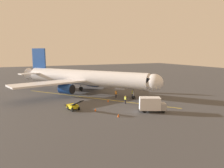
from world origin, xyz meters
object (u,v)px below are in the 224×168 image
(safety_cone_wing_starboard, at_px, (150,87))
(belt_loader_starboard_side, at_px, (73,106))
(safety_cone_nose_left, at_px, (95,110))
(safety_cone_wing_port, at_px, (108,101))
(belt_loader_portside, at_px, (87,79))
(ground_crew_loader, at_px, (116,94))
(box_truck_near_nose, at_px, (152,104))
(airplane, at_px, (83,78))
(ground_crew_wing_walker, at_px, (125,99))
(ground_crew_marshaller, at_px, (132,94))
(safety_cone_nose_right, at_px, (118,115))

(safety_cone_wing_starboard, bearing_deg, belt_loader_starboard_side, 27.66)
(safety_cone_nose_left, bearing_deg, safety_cone_wing_port, -131.31)
(belt_loader_portside, relative_size, safety_cone_nose_left, 8.24)
(ground_crew_loader, distance_m, box_truck_near_nose, 13.31)
(airplane, height_order, box_truck_near_nose, airplane)
(airplane, distance_m, belt_loader_starboard_side, 16.18)
(airplane, distance_m, safety_cone_wing_port, 12.04)
(ground_crew_wing_walker, distance_m, safety_cone_wing_starboard, 20.85)
(ground_crew_loader, relative_size, safety_cone_nose_left, 3.11)
(ground_crew_loader, height_order, belt_loader_starboard_side, belt_loader_starboard_side)
(airplane, xyz_separation_m, ground_crew_loader, (-5.25, 8.32, -3.12))
(belt_loader_starboard_side, relative_size, safety_cone_wing_starboard, 8.60)
(belt_loader_portside, height_order, safety_cone_wing_starboard, belt_loader_portside)
(ground_crew_wing_walker, relative_size, safety_cone_wing_port, 3.11)
(safety_cone_wing_port, bearing_deg, belt_loader_starboard_side, 20.94)
(safety_cone_wing_starboard, bearing_deg, box_truck_near_nose, 55.97)
(airplane, distance_m, safety_cone_nose_left, 17.58)
(ground_crew_marshaller, xyz_separation_m, safety_cone_nose_left, (11.98, 7.46, -0.61))
(belt_loader_portside, bearing_deg, safety_cone_wing_port, 79.41)
(safety_cone_nose_left, height_order, safety_cone_wing_starboard, same)
(safety_cone_wing_starboard, bearing_deg, safety_cone_nose_right, 45.40)
(box_truck_near_nose, height_order, belt_loader_starboard_side, box_truck_near_nose)
(box_truck_near_nose, height_order, safety_cone_wing_starboard, box_truck_near_nose)
(ground_crew_wing_walker, xyz_separation_m, ground_crew_loader, (-0.76, -6.01, 0.00))
(safety_cone_nose_left, distance_m, safety_cone_wing_starboard, 28.34)
(belt_loader_starboard_side, relative_size, safety_cone_wing_port, 8.60)
(belt_loader_portside, height_order, safety_cone_nose_left, belt_loader_portside)
(airplane, height_order, ground_crew_wing_walker, airplane)
(safety_cone_wing_port, xyz_separation_m, safety_cone_wing_starboard, (-18.20, -10.72, 0.00))
(belt_loader_portside, bearing_deg, airplane, 69.73)
(ground_crew_wing_walker, height_order, box_truck_near_nose, box_truck_near_nose)
(airplane, height_order, ground_crew_marshaller, airplane)
(ground_crew_wing_walker, relative_size, safety_cone_nose_right, 3.11)
(belt_loader_starboard_side, xyz_separation_m, safety_cone_wing_port, (-8.37, -3.20, -0.44))
(safety_cone_nose_left, bearing_deg, box_truck_near_nose, 152.36)
(belt_loader_starboard_side, xyz_separation_m, safety_cone_wing_starboard, (-26.56, -13.92, -0.44))
(belt_loader_starboard_side, bearing_deg, box_truck_near_nose, 150.08)
(safety_cone_wing_starboard, bearing_deg, belt_loader_portside, -62.38)
(safety_cone_nose_right, xyz_separation_m, safety_cone_wing_starboard, (-20.97, -21.27, 0.00))
(airplane, distance_m, ground_crew_wing_walker, 15.34)
(ground_crew_marshaller, relative_size, safety_cone_nose_right, 3.11)
(safety_cone_nose_right, bearing_deg, belt_loader_portside, -101.60)
(airplane, relative_size, ground_crew_marshaller, 20.16)
(belt_loader_starboard_side, height_order, safety_cone_wing_port, belt_loader_starboard_side)
(ground_crew_marshaller, xyz_separation_m, ground_crew_wing_walker, (4.47, 4.87, 0.00))
(belt_loader_starboard_side, distance_m, safety_cone_wing_starboard, 30.00)
(ground_crew_marshaller, bearing_deg, safety_cone_nose_left, 31.92)
(safety_cone_nose_left, height_order, safety_cone_wing_port, same)
(safety_cone_nose_right, relative_size, safety_cone_wing_starboard, 1.00)
(belt_loader_portside, distance_m, safety_cone_wing_starboard, 25.74)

